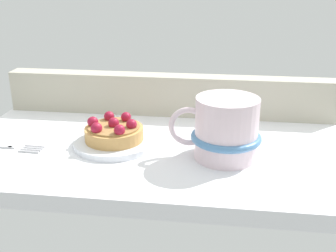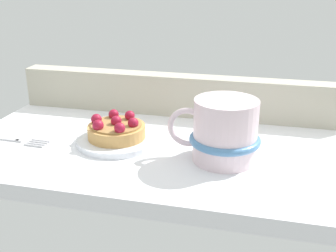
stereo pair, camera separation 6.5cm
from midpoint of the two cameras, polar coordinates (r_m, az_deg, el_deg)
The scene contains 6 objects.
ground_plane at distance 69.82cm, azimuth 1.36°, elevation -3.58°, with size 65.57×35.77×2.55cm, color white.
window_rail_back at distance 82.52cm, azimuth 3.76°, elevation 4.23°, with size 64.26×4.11×7.92cm, color #B2AD99.
dessert_plate at distance 70.01cm, azimuth -4.34°, elevation -1.99°, with size 13.53×13.53×1.02cm.
raspberry_tart at distance 69.26cm, azimuth -4.42°, elevation -0.49°, with size 9.60×9.60×3.85cm.
coffee_mug at distance 63.27cm, azimuth 10.61°, elevation -0.83°, with size 14.28×10.79×9.64cm.
dessert_fork at distance 75.11cm, azimuth -19.11°, elevation -1.66°, with size 16.50×2.60×0.60cm.
Camera 2 is at (16.61, -61.37, 27.96)cm, focal length 44.55 mm.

